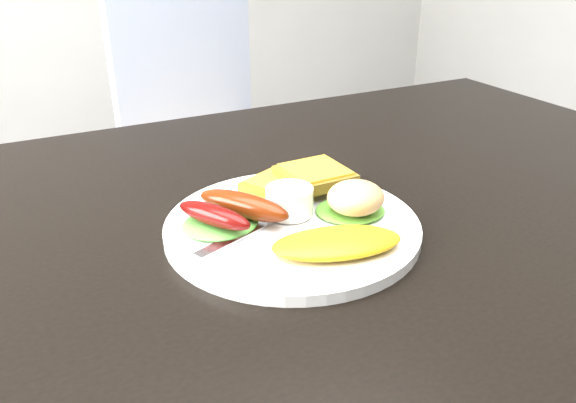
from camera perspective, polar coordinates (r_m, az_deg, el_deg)
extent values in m
cube|color=black|center=(0.69, 3.70, -1.36)|extent=(1.20, 0.80, 0.04)
cube|color=tan|center=(1.66, -7.78, 4.59)|extent=(0.53, 0.53, 0.05)
imported|color=navy|center=(1.29, 2.45, 9.26)|extent=(0.54, 0.41, 1.36)
cylinder|color=white|center=(0.61, 0.43, -2.56)|extent=(0.28, 0.28, 0.01)
ellipsoid|color=#488F36|center=(0.60, -6.86, -2.19)|extent=(0.09, 0.09, 0.01)
ellipsoid|color=#47931C|center=(0.63, 6.33, -0.88)|extent=(0.09, 0.09, 0.01)
ellipsoid|color=#F4A20D|center=(0.55, 5.00, -4.19)|extent=(0.14, 0.09, 0.02)
ellipsoid|color=#5C0504|center=(0.58, -7.53, -1.40)|extent=(0.07, 0.09, 0.02)
ellipsoid|color=#5B160F|center=(0.60, -4.57, -0.38)|extent=(0.08, 0.11, 0.03)
cylinder|color=white|center=(0.61, 0.14, 0.07)|extent=(0.06, 0.06, 0.03)
cube|color=olive|center=(0.68, -0.51, 1.56)|extent=(0.10, 0.10, 0.01)
cube|color=brown|center=(0.67, 2.77, 2.65)|extent=(0.08, 0.08, 0.01)
ellipsoid|color=#C6B48A|center=(0.61, 6.88, 0.41)|extent=(0.08, 0.08, 0.03)
cube|color=#ADAFB7|center=(0.59, -2.98, -2.55)|extent=(0.16, 0.07, 0.00)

